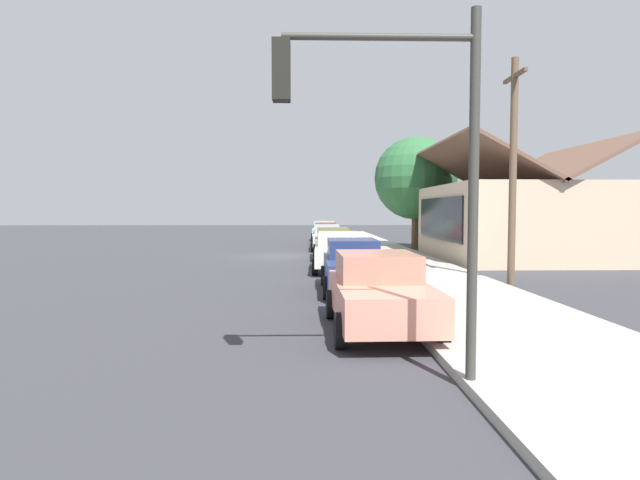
{
  "coord_description": "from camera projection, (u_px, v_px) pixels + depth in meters",
  "views": [
    {
      "loc": [
        28.78,
        1.32,
        2.5
      ],
      "look_at": [
        -0.56,
        2.11,
        0.85
      ],
      "focal_mm": 29.82,
      "sensor_mm": 36.0,
      "label": 1
    }
  ],
  "objects": [
    {
      "name": "ground_plane",
      "position": [
        282.0,
        256.0,
        28.83
      ],
      "size": [
        120.0,
        120.0,
        0.0
      ],
      "primitive_type": "plane",
      "color": "#38383D"
    },
    {
      "name": "sidewalk_curb",
      "position": [
        384.0,
        254.0,
        28.97
      ],
      "size": [
        60.0,
        4.2,
        0.16
      ],
      "primitive_type": "cube",
      "color": "#A3A099",
      "rests_on": "ground"
    },
    {
      "name": "car_seafoam",
      "position": [
        324.0,
        231.0,
        43.84
      ],
      "size": [
        4.48,
        2.21,
        1.59
      ],
      "rotation": [
        0.0,
        0.0,
        -0.05
      ],
      "color": "#9ED1BC",
      "rests_on": "ground"
    },
    {
      "name": "car_cherry",
      "position": [
        326.0,
        234.0,
        38.27
      ],
      "size": [
        4.4,
        2.1,
        1.59
      ],
      "rotation": [
        0.0,
        0.0,
        -0.05
      ],
      "color": "red",
      "rests_on": "ground"
    },
    {
      "name": "car_silver",
      "position": [
        327.0,
        237.0,
        33.33
      ],
      "size": [
        4.81,
        2.03,
        1.59
      ],
      "rotation": [
        0.0,
        0.0,
        -0.03
      ],
      "color": "silver",
      "rests_on": "ground"
    },
    {
      "name": "car_olive",
      "position": [
        333.0,
        243.0,
        27.4
      ],
      "size": [
        4.83,
        2.11,
        1.59
      ],
      "rotation": [
        0.0,
        0.0,
        -0.02
      ],
      "color": "olive",
      "rests_on": "ground"
    },
    {
      "name": "car_ivory",
      "position": [
        338.0,
        251.0,
        21.86
      ],
      "size": [
        4.68,
        2.23,
        1.59
      ],
      "rotation": [
        0.0,
        0.0,
        -0.04
      ],
      "color": "silver",
      "rests_on": "ground"
    },
    {
      "name": "car_navy",
      "position": [
        353.0,
        265.0,
        16.31
      ],
      "size": [
        4.58,
        1.96,
        1.59
      ],
      "rotation": [
        0.0,
        0.0,
        -0.01
      ],
      "color": "navy",
      "rests_on": "ground"
    },
    {
      "name": "car_coral",
      "position": [
        379.0,
        291.0,
        11.02
      ],
      "size": [
        4.39,
        2.1,
        1.59
      ],
      "rotation": [
        0.0,
        0.0,
        0.02
      ],
      "color": "#EA8C75",
      "rests_on": "ground"
    },
    {
      "name": "storefront_building",
      "position": [
        515.0,
        219.0,
        27.01
      ],
      "size": [
        10.74,
        8.05,
        5.95
      ],
      "color": "#CCB293",
      "rests_on": "ground"
    },
    {
      "name": "shade_tree",
      "position": [
        415.0,
        178.0,
        34.2
      ],
      "size": [
        5.31,
        5.31,
        7.2
      ],
      "color": "brown",
      "rests_on": "ground"
    },
    {
      "name": "traffic_light_main",
      "position": [
        396.0,
        136.0,
        7.15
      ],
      "size": [
        0.37,
        2.79,
        5.2
      ],
      "color": "#383833",
      "rests_on": "ground"
    },
    {
      "name": "utility_pole_wooden",
      "position": [
        513.0,
        167.0,
        17.59
      ],
      "size": [
        1.8,
        0.24,
        7.5
      ],
      "color": "brown",
      "rests_on": "ground"
    },
    {
      "name": "fire_hydrant_red",
      "position": [
        351.0,
        242.0,
        33.73
      ],
      "size": [
        0.22,
        0.22,
        0.71
      ],
      "color": "red",
      "rests_on": "sidewalk_curb"
    }
  ]
}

